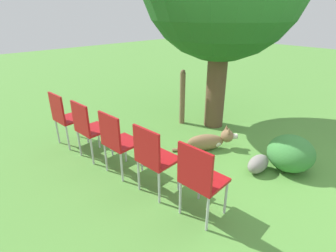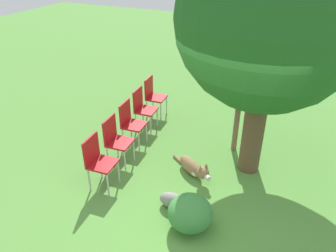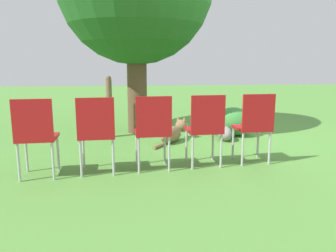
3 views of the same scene
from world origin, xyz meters
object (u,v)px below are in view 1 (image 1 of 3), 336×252
red_chair_1 (153,156)px  red_chair_2 (117,139)px  red_chair_0 (200,177)px  red_chair_3 (88,126)px  dog (211,141)px  fence_post (182,97)px  red_chair_4 (65,115)px

red_chair_1 → red_chair_2: (-0.08, 0.69, 0.00)m
red_chair_0 → red_chair_3: bearing=93.0°
red_chair_2 → red_chair_3: bearing=93.0°
dog → red_chair_2: size_ratio=1.00×
red_chair_2 → red_chair_3: same height
red_chair_2 → red_chair_3: (-0.08, 0.69, 0.00)m
fence_post → red_chair_2: (-2.02, -0.68, -0.02)m
fence_post → red_chair_4: fence_post is taller
red_chair_3 → fence_post: bearing=-3.7°
red_chair_3 → red_chair_1: bearing=-87.0°
red_chair_0 → red_chair_4: (-0.31, 2.76, 0.00)m
red_chair_3 → dog: bearing=-38.7°
fence_post → red_chair_2: bearing=-161.5°
dog → red_chair_0: size_ratio=1.00×
dog → red_chair_0: 1.71m
red_chair_1 → red_chair_2: bearing=93.0°
red_chair_0 → red_chair_3: size_ratio=1.00×
red_chair_0 → red_chair_3: 2.08m
fence_post → red_chair_3: bearing=179.7°
red_chair_2 → red_chair_4: same height
red_chair_0 → red_chair_1: same height
red_chair_2 → fence_post: bearing=15.2°
red_chair_0 → red_chair_2: bearing=93.0°
fence_post → red_chair_3: fence_post is taller
red_chair_1 → red_chair_3: bearing=93.0°
dog → red_chair_1: (-1.47, -0.23, 0.40)m
red_chair_0 → red_chair_4: same height
fence_post → red_chair_0: (-1.86, -2.05, -0.02)m
dog → red_chair_1: red_chair_1 is taller
dog → fence_post: bearing=102.9°
red_chair_4 → fence_post: bearing=-21.2°
fence_post → red_chair_3: 2.09m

